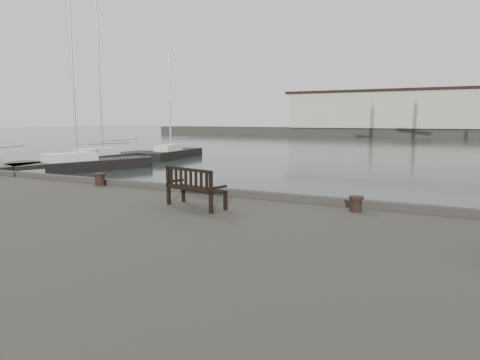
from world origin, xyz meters
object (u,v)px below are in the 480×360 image
object	(u,v)px
bollard_left	(100,179)
yacht_c	(84,168)
bench	(195,195)
yacht_b	(108,161)
bollard_right	(356,204)
yacht_d	(173,156)

from	to	relation	value
bollard_left	yacht_c	distance (m)	18.85
bench	yacht_b	bearing A→B (deg)	154.08
bollard_left	bench	bearing A→B (deg)	-18.34
bollard_right	yacht_b	xyz separation A→B (m)	(-25.40, 17.71, -1.50)
bench	yacht_d	world-z (taller)	yacht_d
bollard_left	yacht_d	size ratio (longest dim) A/B	0.04
bollard_left	yacht_d	bearing A→B (deg)	120.81
bollard_left	yacht_b	xyz separation A→B (m)	(-16.60, 17.44, -1.53)
bollard_right	yacht_c	size ratio (longest dim) A/B	0.03
bollard_left	yacht_d	xyz separation A→B (m)	(-14.55, 24.40, -1.54)
yacht_c	yacht_d	world-z (taller)	yacht_c
bollard_right	yacht_c	distance (m)	26.23
yacht_c	yacht_d	bearing A→B (deg)	111.52
bench	yacht_c	bearing A→B (deg)	159.14
yacht_b	bollard_left	bearing A→B (deg)	-44.40
yacht_b	yacht_d	world-z (taller)	yacht_b
yacht_c	yacht_b	bearing A→B (deg)	135.95
bollard_right	yacht_b	size ratio (longest dim) A/B	0.03
yacht_b	yacht_d	bearing A→B (deg)	75.55
bollard_left	yacht_b	size ratio (longest dim) A/B	0.03
yacht_d	bench	bearing A→B (deg)	-58.97
yacht_b	yacht_d	xyz separation A→B (m)	(2.06, 6.96, -0.01)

